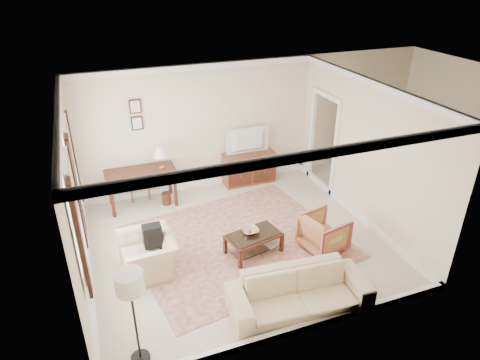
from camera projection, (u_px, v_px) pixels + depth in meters
room_shell at (235, 119)px, 7.15m from camera, size 5.51×5.01×2.91m
annex_bedroom at (391, 166)px, 10.49m from camera, size 3.00×2.70×2.90m
window_front at (76, 217)px, 6.14m from camera, size 0.12×1.56×1.80m
window_rear at (73, 172)px, 7.47m from camera, size 0.12×1.56×1.80m
doorway at (323, 143)px, 9.88m from camera, size 0.10×1.12×2.25m
rug at (237, 241)px, 8.26m from camera, size 4.25×3.80×0.01m
writing_desk at (141, 176)px, 9.19m from camera, size 1.50×0.75×0.82m
desk_chair at (138, 177)px, 9.56m from camera, size 0.51×0.51×1.05m
desk_lamp at (161, 158)px, 9.17m from camera, size 0.32×0.32×0.50m
framed_prints at (136, 115)px, 9.03m from camera, size 0.25×0.04×0.68m
sideboard at (249, 168)px, 10.32m from camera, size 1.24×0.48×0.76m
tv at (250, 134)px, 9.90m from camera, size 1.01×0.58×0.13m
coffee_table at (254, 238)px, 7.81m from camera, size 1.07×0.76×0.41m
fruit_bowl at (250, 230)px, 7.79m from camera, size 0.42×0.42×0.10m
book_a at (243, 245)px, 7.90m from camera, size 0.28×0.06×0.38m
book_b at (265, 245)px, 7.88m from camera, size 0.28×0.10×0.38m
striped_armchair at (324, 231)px, 7.92m from camera, size 0.83×0.86×0.76m
club_armchair at (148, 249)px, 7.32m from camera, size 0.71×1.05×0.88m
backpack at (152, 233)px, 7.31m from camera, size 0.23×0.33×0.40m
sofa at (299, 287)px, 6.49m from camera, size 2.21×0.81×0.85m
floor_lamp at (130, 289)px, 5.27m from camera, size 0.36×0.36×1.47m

